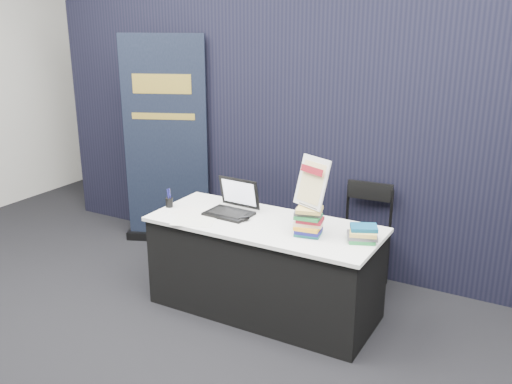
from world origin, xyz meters
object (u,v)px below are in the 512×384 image
object	(u,v)px
book_stack_tall	(309,221)
laptop	(232,206)
info_sign	(312,183)
display_table	(264,267)
book_stack_short	(363,234)
pullup_banner	(166,154)
stacking_chair	(362,232)

from	to	relation	value
book_stack_tall	laptop	bearing A→B (deg)	170.59
laptop	info_sign	xyz separation A→B (m)	(0.73, -0.09, 0.32)
display_table	info_sign	size ratio (longest dim) A/B	4.83
info_sign	display_table	bearing A→B (deg)	-161.84
info_sign	book_stack_tall	bearing A→B (deg)	-67.05
display_table	book_stack_short	bearing A→B (deg)	1.41
display_table	pullup_banner	xyz separation A→B (m)	(-1.55, 0.79, 0.55)
pullup_banner	stacking_chair	world-z (taller)	pullup_banner
book_stack_tall	stacking_chair	size ratio (longest dim) A/B	0.25
book_stack_tall	info_sign	distance (m)	0.28
book_stack_short	stacking_chair	distance (m)	0.85
book_stack_tall	stacking_chair	xyz separation A→B (m)	(0.12, 0.83, -0.35)
display_table	info_sign	distance (m)	0.86
book_stack_tall	info_sign	xyz separation A→B (m)	(-0.00, 0.03, 0.28)
info_sign	pullup_banner	world-z (taller)	pullup_banner
book_stack_tall	display_table	bearing A→B (deg)	170.90
book_stack_tall	pullup_banner	size ratio (longest dim) A/B	0.11
book_stack_tall	book_stack_short	world-z (taller)	book_stack_tall
stacking_chair	display_table	bearing A→B (deg)	-128.86
display_table	laptop	xyz separation A→B (m)	(-0.33, 0.06, 0.44)
laptop	pullup_banner	bearing A→B (deg)	151.84
book_stack_short	info_sign	bearing A→B (deg)	-172.05
book_stack_short	pullup_banner	distance (m)	2.46
display_table	info_sign	xyz separation A→B (m)	(0.40, -0.03, 0.76)
pullup_banner	book_stack_tall	bearing A→B (deg)	-46.88
laptop	book_stack_tall	xyz separation A→B (m)	(0.73, -0.12, 0.04)
book_stack_short	pullup_banner	world-z (taller)	pullup_banner
laptop	book_stack_tall	world-z (taller)	laptop
display_table	book_stack_tall	size ratio (longest dim) A/B	8.10
display_table	pullup_banner	size ratio (longest dim) A/B	0.86
laptop	stacking_chair	xyz separation A→B (m)	(0.85, 0.71, -0.31)
book_stack_short	laptop	bearing A→B (deg)	178.05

